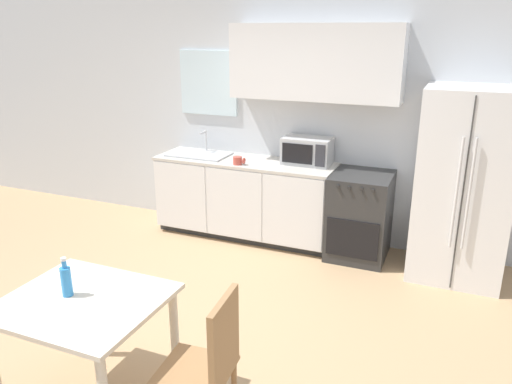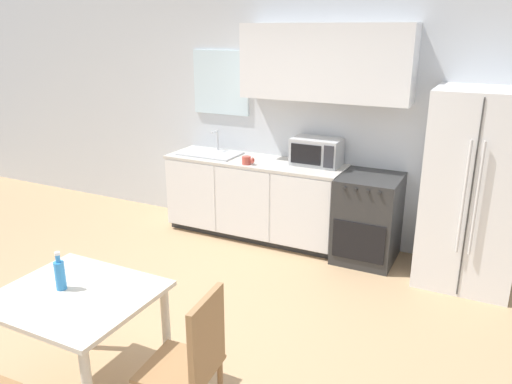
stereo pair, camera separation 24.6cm
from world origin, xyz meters
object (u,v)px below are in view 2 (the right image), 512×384
Objects in this scene: refrigerator at (473,190)px; dining_table at (77,310)px; coffee_mug at (247,160)px; drink_bottle at (60,274)px; oven_range at (368,218)px; microwave at (317,152)px; dining_chair_side at (194,358)px.

refrigerator reaches higher than dining_table.
dining_table is (0.18, -2.63, -0.32)m from coffee_mug.
coffee_mug is 0.14× the size of dining_table.
dining_table is 3.71× the size of drink_bottle.
oven_range is 0.95× the size of dining_table.
coffee_mug is at bearing -155.45° from microwave.
drink_bottle reaches higher than coffee_mug.
refrigerator is at bearing -28.48° from dining_chair_side.
oven_range is at bearing 177.08° from refrigerator.
coffee_mug is at bearing 91.48° from drink_bottle.
microwave is at bearing 173.34° from refrigerator.
oven_range is at bearing 68.46° from dining_table.
microwave reaches higher than oven_range.
microwave reaches higher than dining_table.
drink_bottle is at bearing -88.52° from coffee_mug.
drink_bottle is (-1.22, -2.80, 0.40)m from oven_range.
refrigerator is 1.93× the size of dining_table.
dining_chair_side is (0.84, 0.02, -0.08)m from dining_table.
dining_table is 1.00× the size of dining_chair_side.
microwave is at bearing 167.80° from oven_range.
coffee_mug is at bearing 16.63° from dining_chair_side.
microwave is 0.55× the size of dining_table.
oven_range is 3.08m from drink_bottle.
refrigerator reaches higher than microwave.
drink_bottle is at bearing 86.23° from dining_chair_side.
refrigerator is at bearing -2.92° from oven_range.
dining_table is at bearing 86.80° from dining_chair_side.
microwave is 3.00m from drink_bottle.
refrigerator reaches higher than oven_range.
drink_bottle is at bearing -128.10° from refrigerator.
dining_chair_side reaches higher than oven_range.
drink_bottle is (-2.15, -2.75, -0.06)m from refrigerator.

